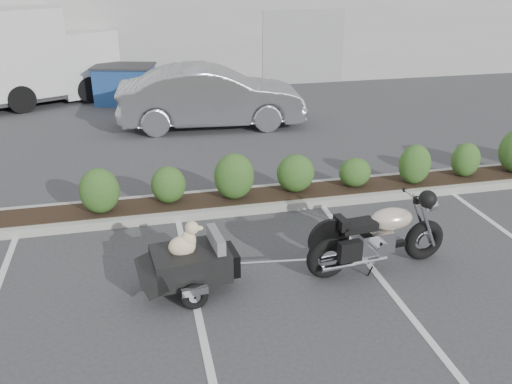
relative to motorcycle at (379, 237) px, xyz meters
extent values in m
plane|color=#38383A|center=(-1.26, 0.48, -0.52)|extent=(90.00, 90.00, 0.00)
cube|color=#9E9E93|center=(-0.26, 2.68, -0.45)|extent=(12.00, 1.00, 0.15)
cube|color=#9EA099|center=(-1.26, 17.48, 1.48)|extent=(26.00, 10.00, 4.00)
torus|color=black|center=(-0.80, -0.06, -0.20)|extent=(0.67, 0.23, 0.66)
torus|color=black|center=(0.81, 0.11, -0.20)|extent=(0.67, 0.23, 0.66)
cylinder|color=silver|center=(-0.80, -0.06, -0.20)|extent=(0.29, 0.15, 0.27)
cylinder|color=silver|center=(0.81, 0.11, -0.20)|extent=(0.24, 0.12, 0.24)
cylinder|color=silver|center=(0.75, 0.00, 0.16)|extent=(0.43, 0.09, 0.87)
cylinder|color=silver|center=(0.73, 0.20, 0.16)|extent=(0.43, 0.09, 0.87)
cylinder|color=silver|center=(0.59, 0.08, 0.54)|extent=(0.10, 0.69, 0.03)
cylinder|color=silver|center=(0.86, 0.11, 0.38)|extent=(0.14, 0.19, 0.18)
sphere|color=black|center=(0.58, -0.21, 0.66)|extent=(0.28, 0.28, 0.26)
cube|color=silver|center=(-0.07, 0.02, -0.05)|extent=(0.57, 0.39, 0.33)
cube|color=black|center=(0.03, 0.03, -0.18)|extent=(0.89, 0.19, 0.08)
ellipsoid|color=beige|center=(0.19, 0.04, 0.26)|extent=(0.68, 0.43, 0.32)
cube|color=black|center=(-0.36, -0.01, 0.24)|extent=(0.57, 0.35, 0.12)
cube|color=black|center=(-0.63, -0.04, 0.33)|extent=(0.15, 0.31, 0.16)
cylinder|color=silver|center=(-0.44, -0.20, -0.27)|extent=(1.03, 0.19, 0.09)
cylinder|color=silver|center=(-0.48, 0.15, -0.27)|extent=(1.03, 0.19, 0.09)
cube|color=black|center=(-0.58, -0.31, 0.02)|extent=(0.35, 0.17, 0.29)
cube|color=black|center=(-2.77, 0.02, -0.08)|extent=(1.10, 0.81, 0.41)
cube|color=slate|center=(-2.40, 0.06, 0.18)|extent=(0.18, 0.62, 0.29)
cube|color=slate|center=(-2.72, 0.03, 0.02)|extent=(0.75, 0.68, 0.04)
cube|color=black|center=(-3.31, -0.03, -0.15)|extent=(0.44, 0.74, 0.36)
cube|color=black|center=(-2.22, 0.08, -0.13)|extent=(0.25, 0.51, 0.33)
torus|color=black|center=(-2.78, -0.39, -0.35)|extent=(0.39, 0.15, 0.38)
torus|color=black|center=(-2.86, 0.43, -0.35)|extent=(0.39, 0.15, 0.38)
cube|color=silver|center=(-2.77, -0.44, -0.23)|extent=(0.36, 0.11, 0.10)
cube|color=silver|center=(-2.87, 0.47, -0.23)|extent=(0.36, 0.11, 0.10)
cylinder|color=black|center=(-2.82, 0.02, -0.35)|extent=(0.13, 0.88, 0.04)
cylinder|color=silver|center=(-1.99, 0.10, -0.20)|extent=(0.59, 0.09, 0.04)
ellipsoid|color=beige|center=(-2.87, 0.02, 0.20)|extent=(0.39, 0.29, 0.29)
ellipsoid|color=beige|center=(-2.78, 0.03, 0.28)|extent=(0.23, 0.22, 0.27)
sphere|color=beige|center=(-2.72, 0.04, 0.45)|extent=(0.20, 0.20, 0.19)
ellipsoid|color=beige|center=(-2.63, 0.04, 0.43)|extent=(0.14, 0.09, 0.07)
sphere|color=black|center=(-2.58, 0.05, 0.43)|extent=(0.04, 0.04, 0.04)
ellipsoid|color=beige|center=(-2.76, -0.02, 0.47)|extent=(0.05, 0.04, 0.10)
ellipsoid|color=beige|center=(-2.77, 0.09, 0.47)|extent=(0.05, 0.04, 0.10)
cylinder|color=beige|center=(-2.75, -0.03, 0.09)|extent=(0.05, 0.05, 0.12)
cylinder|color=beige|center=(-2.76, 0.09, 0.09)|extent=(0.05, 0.05, 0.12)
imported|color=#A2A2A9|center=(-1.29, 7.86, 0.29)|extent=(5.08, 2.12, 1.63)
cube|color=navy|center=(-3.56, 10.97, 0.05)|extent=(1.96, 1.56, 1.15)
cube|color=#2D2D30|center=(-3.56, 10.97, 0.64)|extent=(2.08, 1.67, 0.06)
cube|color=silver|center=(-4.90, 12.31, 0.61)|extent=(2.50, 2.64, 2.00)
cube|color=black|center=(-4.90, 12.31, 0.34)|extent=(0.76, 1.61, 0.91)
cube|color=#2D2D30|center=(-6.82, 11.47, -0.21)|extent=(6.63, 4.38, 0.18)
cylinder|color=black|center=(-4.67, 11.32, -0.11)|extent=(0.85, 0.56, 0.82)
cylinder|color=black|center=(-5.47, 13.15, -0.11)|extent=(0.85, 0.56, 0.82)
cylinder|color=black|center=(-6.58, 10.48, -0.11)|extent=(0.85, 0.56, 0.82)
cylinder|color=black|center=(-7.38, 12.32, -0.11)|extent=(0.85, 0.56, 0.82)
camera|label=1|loc=(-3.32, -6.43, 3.80)|focal=38.00mm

